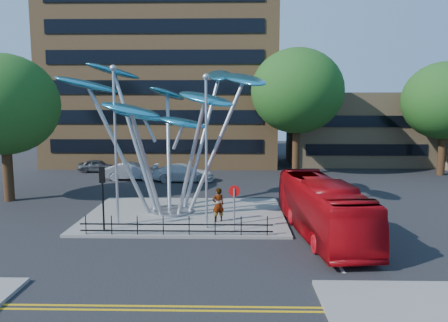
{
  "coord_description": "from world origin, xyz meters",
  "views": [
    {
      "loc": [
        1.94,
        -20.11,
        6.93
      ],
      "look_at": [
        1.42,
        4.0,
        3.71
      ],
      "focal_mm": 35.0,
      "sensor_mm": 36.0,
      "label": 1
    }
  ],
  "objects_px": {
    "tree_left": "(3,105)",
    "tree_right": "(297,91)",
    "pedestrian": "(218,205)",
    "no_entry_sign_island": "(234,200)",
    "leaf_sculpture": "(168,104)",
    "street_lamp_right": "(206,138)",
    "traffic_light_island": "(102,185)",
    "red_bus": "(322,208)",
    "parked_car_left": "(98,166)",
    "street_lamp_left": "(115,132)",
    "tree_far": "(445,101)",
    "parked_car_mid": "(132,171)",
    "parked_car_right": "(184,173)"
  },
  "relations": [
    {
      "from": "street_lamp_left",
      "to": "no_entry_sign_island",
      "type": "bearing_deg",
      "value": -8.61
    },
    {
      "from": "leaf_sculpture",
      "to": "traffic_light_island",
      "type": "xyz_separation_m",
      "value": [
        -2.93,
        -4.18,
        -4.26
      ]
    },
    {
      "from": "traffic_light_island",
      "to": "parked_car_mid",
      "type": "distance_m",
      "value": 16.43
    },
    {
      "from": "traffic_light_island",
      "to": "parked_car_right",
      "type": "bearing_deg",
      "value": 80.68
    },
    {
      "from": "no_entry_sign_island",
      "to": "tree_left",
      "type": "bearing_deg",
      "value": 154.93
    },
    {
      "from": "parked_car_left",
      "to": "parked_car_right",
      "type": "xyz_separation_m",
      "value": [
        9.26,
        -5.0,
        0.13
      ]
    },
    {
      "from": "leaf_sculpture",
      "to": "no_entry_sign_island",
      "type": "bearing_deg",
      "value": -45.67
    },
    {
      "from": "pedestrian",
      "to": "no_entry_sign_island",
      "type": "bearing_deg",
      "value": 94.62
    },
    {
      "from": "tree_right",
      "to": "parked_car_mid",
      "type": "relative_size",
      "value": 2.56
    },
    {
      "from": "no_entry_sign_island",
      "to": "parked_car_left",
      "type": "distance_m",
      "value": 24.68
    },
    {
      "from": "pedestrian",
      "to": "parked_car_mid",
      "type": "height_order",
      "value": "pedestrian"
    },
    {
      "from": "red_bus",
      "to": "pedestrian",
      "type": "xyz_separation_m",
      "value": [
        -5.52,
        2.02,
        -0.35
      ]
    },
    {
      "from": "leaf_sculpture",
      "to": "street_lamp_left",
      "type": "bearing_deg",
      "value": -127.4
    },
    {
      "from": "tree_right",
      "to": "street_lamp_left",
      "type": "xyz_separation_m",
      "value": [
        -12.5,
        -18.5,
        -2.68
      ]
    },
    {
      "from": "tree_right",
      "to": "red_bus",
      "type": "bearing_deg",
      "value": -94.07
    },
    {
      "from": "street_lamp_left",
      "to": "no_entry_sign_island",
      "type": "distance_m",
      "value": 7.47
    },
    {
      "from": "street_lamp_right",
      "to": "tree_left",
      "type": "bearing_deg",
      "value": 154.23
    },
    {
      "from": "leaf_sculpture",
      "to": "tree_left",
      "type": "bearing_deg",
      "value": 164.45
    },
    {
      "from": "pedestrian",
      "to": "parked_car_right",
      "type": "relative_size",
      "value": 0.37
    },
    {
      "from": "tree_left",
      "to": "tree_far",
      "type": "xyz_separation_m",
      "value": [
        36.0,
        12.0,
        0.31
      ]
    },
    {
      "from": "red_bus",
      "to": "parked_car_left",
      "type": "distance_m",
      "value": 27.65
    },
    {
      "from": "tree_left",
      "to": "parked_car_mid",
      "type": "bearing_deg",
      "value": 51.99
    },
    {
      "from": "street_lamp_left",
      "to": "traffic_light_island",
      "type": "xyz_separation_m",
      "value": [
        -0.5,
        -1.0,
        -2.74
      ]
    },
    {
      "from": "street_lamp_right",
      "to": "traffic_light_island",
      "type": "distance_m",
      "value": 6.05
    },
    {
      "from": "leaf_sculpture",
      "to": "street_lamp_right",
      "type": "relative_size",
      "value": 1.53
    },
    {
      "from": "tree_far",
      "to": "street_lamp_left",
      "type": "bearing_deg",
      "value": -145.08
    },
    {
      "from": "street_lamp_left",
      "to": "pedestrian",
      "type": "distance_m",
      "value": 7.05
    },
    {
      "from": "tree_far",
      "to": "no_entry_sign_island",
      "type": "height_order",
      "value": "tree_far"
    },
    {
      "from": "leaf_sculpture",
      "to": "traffic_light_island",
      "type": "relative_size",
      "value": 3.71
    },
    {
      "from": "red_bus",
      "to": "parked_car_mid",
      "type": "xyz_separation_m",
      "value": [
        -13.82,
        16.36,
        -0.7
      ]
    },
    {
      "from": "pedestrian",
      "to": "red_bus",
      "type": "bearing_deg",
      "value": 137.67
    },
    {
      "from": "no_entry_sign_island",
      "to": "tree_far",
      "type": "bearing_deg",
      "value": 44.25
    },
    {
      "from": "tree_left",
      "to": "no_entry_sign_island",
      "type": "distance_m",
      "value": 18.35
    },
    {
      "from": "street_lamp_right",
      "to": "traffic_light_island",
      "type": "height_order",
      "value": "street_lamp_right"
    },
    {
      "from": "red_bus",
      "to": "parked_car_mid",
      "type": "bearing_deg",
      "value": 124.77
    },
    {
      "from": "no_entry_sign_island",
      "to": "parked_car_right",
      "type": "relative_size",
      "value": 0.46
    },
    {
      "from": "pedestrian",
      "to": "parked_car_left",
      "type": "distance_m",
      "value": 22.64
    },
    {
      "from": "street_lamp_right",
      "to": "traffic_light_island",
      "type": "xyz_separation_m",
      "value": [
        -5.5,
        -0.5,
        -2.48
      ]
    },
    {
      "from": "leaf_sculpture",
      "to": "red_bus",
      "type": "height_order",
      "value": "leaf_sculpture"
    },
    {
      "from": "parked_car_left",
      "to": "pedestrian",
      "type": "bearing_deg",
      "value": -144.08
    },
    {
      "from": "tree_left",
      "to": "street_lamp_right",
      "type": "relative_size",
      "value": 1.24
    },
    {
      "from": "traffic_light_island",
      "to": "no_entry_sign_island",
      "type": "height_order",
      "value": "traffic_light_island"
    },
    {
      "from": "street_lamp_right",
      "to": "red_bus",
      "type": "bearing_deg",
      "value": -6.44
    },
    {
      "from": "tree_far",
      "to": "street_lamp_right",
      "type": "xyz_separation_m",
      "value": [
        -21.5,
        -19.0,
        -2.01
      ]
    },
    {
      "from": "street_lamp_left",
      "to": "red_bus",
      "type": "distance_m",
      "value": 11.82
    },
    {
      "from": "tree_right",
      "to": "parked_car_left",
      "type": "relative_size",
      "value": 3.2
    },
    {
      "from": "leaf_sculpture",
      "to": "pedestrian",
      "type": "distance_m",
      "value": 6.96
    },
    {
      "from": "tree_left",
      "to": "tree_right",
      "type": "bearing_deg",
      "value": 28.61
    },
    {
      "from": "tree_right",
      "to": "no_entry_sign_island",
      "type": "xyz_separation_m",
      "value": [
        -6.0,
        -19.48,
        -6.22
      ]
    },
    {
      "from": "street_lamp_left",
      "to": "parked_car_right",
      "type": "xyz_separation_m",
      "value": [
        2.05,
        14.5,
        -4.58
      ]
    }
  ]
}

